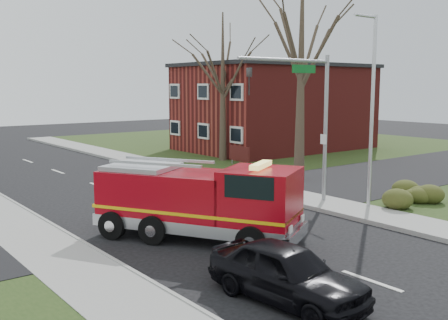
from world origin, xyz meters
TOP-DOWN VIEW (x-y plane):
  - ground at (0.00, 0.00)m, footprint 120.00×120.00m
  - sidewalk_right at (6.20, 0.00)m, footprint 2.40×80.00m
  - sidewalk_left at (-6.20, 0.00)m, footprint 2.40×80.00m
  - brick_building at (19.00, 18.00)m, footprint 15.40×10.40m
  - health_center_sign at (10.50, 12.50)m, footprint 0.12×2.00m
  - hedge_corner at (9.00, -1.00)m, footprint 2.80×2.00m
  - bare_tree_near at (9.50, 6.00)m, footprint 6.00×6.00m
  - bare_tree_far at (11.00, 15.00)m, footprint 5.25×5.25m
  - traffic_signal_mast at (5.21, 1.50)m, footprint 5.29×0.18m
  - streetlight_pole at (7.14, -0.50)m, footprint 1.48×0.16m
  - fire_engine at (-1.41, 0.30)m, footprint 5.67×7.41m
  - parked_car_maroon at (-2.84, -5.50)m, footprint 2.20×4.58m

SIDE VIEW (x-z plane):
  - ground at x=0.00m, z-range 0.00..0.00m
  - sidewalk_right at x=6.20m, z-range 0.00..0.15m
  - sidewalk_left at x=-6.20m, z-range 0.00..0.15m
  - hedge_corner at x=9.00m, z-range 0.13..1.03m
  - parked_car_maroon at x=-2.84m, z-range 0.00..1.51m
  - health_center_sign at x=10.50m, z-range 0.18..1.58m
  - fire_engine at x=-1.41m, z-range -0.14..2.75m
  - brick_building at x=19.00m, z-range 0.03..7.28m
  - streetlight_pole at x=7.14m, z-range 0.35..8.75m
  - traffic_signal_mast at x=5.21m, z-range 1.31..8.11m
  - bare_tree_far at x=11.00m, z-range 1.24..11.74m
  - bare_tree_near at x=9.50m, z-range 1.41..13.41m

